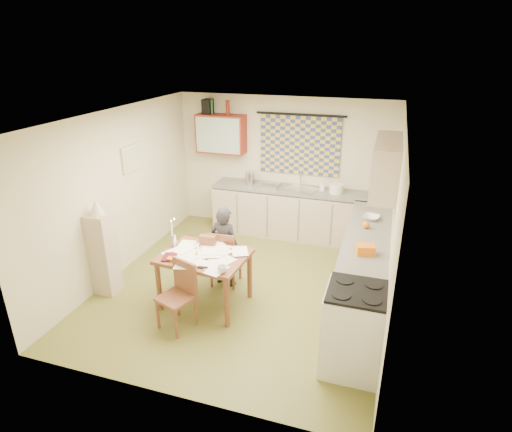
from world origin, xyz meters
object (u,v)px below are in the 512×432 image
(stove, at_px, (354,330))
(person, at_px, (225,246))
(shelf_stand, at_px, (103,254))
(dining_table, at_px, (205,279))
(counter_right, at_px, (364,269))
(counter_back, at_px, (302,214))
(chair_far, at_px, (226,267))

(stove, xyz_separation_m, person, (-1.98, 1.24, 0.12))
(person, bearing_deg, shelf_stand, 32.75)
(dining_table, bearing_deg, shelf_stand, -169.74)
(counter_right, xyz_separation_m, person, (-1.98, -0.24, 0.16))
(counter_back, height_order, shelf_stand, shelf_stand)
(chair_far, bearing_deg, stove, 145.16)
(counter_back, bearing_deg, dining_table, -107.55)
(person, distance_m, shelf_stand, 1.71)
(counter_right, bearing_deg, shelf_stand, -164.90)
(chair_far, height_order, shelf_stand, shelf_stand)
(stove, bearing_deg, chair_far, 148.06)
(counter_right, bearing_deg, stove, -90.00)
(counter_right, relative_size, chair_far, 3.36)
(shelf_stand, bearing_deg, counter_back, 49.61)
(counter_right, height_order, chair_far, counter_right)
(counter_right, distance_m, person, 2.01)
(dining_table, bearing_deg, counter_right, 25.82)
(dining_table, relative_size, chair_far, 1.35)
(person, bearing_deg, counter_right, -165.27)
(dining_table, xyz_separation_m, shelf_stand, (-1.49, -0.15, 0.23))
(stove, distance_m, chair_far, 2.34)
(chair_far, xyz_separation_m, shelf_stand, (-1.56, -0.71, 0.33))
(counter_back, relative_size, shelf_stand, 2.73)
(shelf_stand, bearing_deg, dining_table, 5.82)
(stove, xyz_separation_m, dining_table, (-2.05, 0.67, -0.12))
(counter_right, distance_m, stove, 1.48)
(shelf_stand, bearing_deg, counter_right, 15.10)
(dining_table, bearing_deg, person, 87.60)
(counter_back, bearing_deg, shelf_stand, -130.39)
(counter_back, relative_size, counter_right, 1.12)
(counter_right, distance_m, chair_far, 2.00)
(chair_far, xyz_separation_m, person, (-0.01, 0.00, 0.34))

